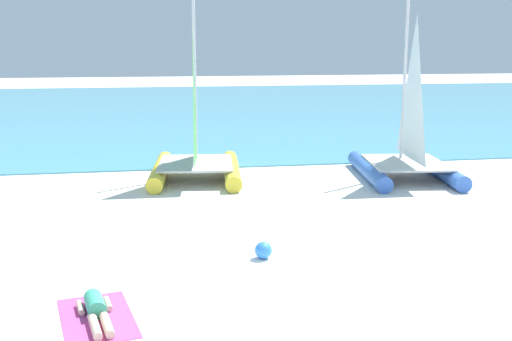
# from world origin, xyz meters

# --- Properties ---
(ground_plane) EXTENTS (120.00, 120.00, 0.00)m
(ground_plane) POSITION_xyz_m (0.00, 10.00, 0.00)
(ground_plane) COLOR white
(ocean_water) EXTENTS (120.00, 40.00, 0.05)m
(ocean_water) POSITION_xyz_m (0.00, 31.43, 0.03)
(ocean_water) COLOR #4C9EB7
(ocean_water) RESTS_ON ground
(sailboat_yellow) EXTENTS (3.22, 4.64, 5.71)m
(sailboat_yellow) POSITION_xyz_m (-1.15, 9.88, 0.85)
(sailboat_yellow) COLOR yellow
(sailboat_yellow) RESTS_ON ground
(sailboat_blue) EXTENTS (3.36, 4.74, 5.76)m
(sailboat_blue) POSITION_xyz_m (5.49, 8.81, 0.86)
(sailboat_blue) COLOR blue
(sailboat_blue) RESTS_ON ground
(towel_left) EXTENTS (1.46, 2.08, 0.01)m
(towel_left) POSITION_xyz_m (-3.49, -0.21, 0.01)
(towel_left) COLOR #D84C99
(towel_left) RESTS_ON ground
(sunbather_left) EXTENTS (0.71, 1.56, 0.30)m
(sunbather_left) POSITION_xyz_m (-3.50, -0.15, 0.13)
(sunbather_left) COLOR #3FB28C
(sunbather_left) RESTS_ON towel_left
(beach_ball) EXTENTS (0.35, 0.35, 0.35)m
(beach_ball) POSITION_xyz_m (-0.37, 2.11, 0.18)
(beach_ball) COLOR #337FE5
(beach_ball) RESTS_ON ground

